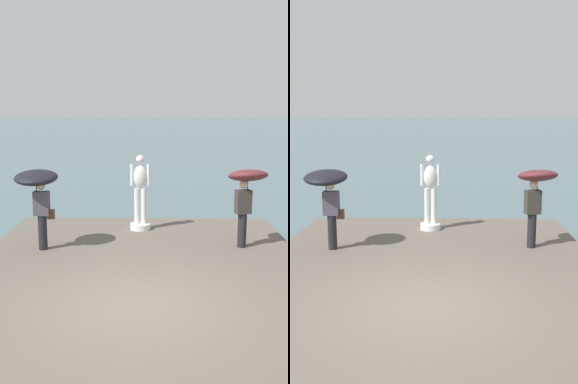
# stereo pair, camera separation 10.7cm
# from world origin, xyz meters

# --- Properties ---
(ground_plane) EXTENTS (400.00, 400.00, 0.00)m
(ground_plane) POSITION_xyz_m (0.00, 40.00, 0.00)
(ground_plane) COLOR #4C666B
(pier) EXTENTS (7.72, 9.61, 0.40)m
(pier) POSITION_xyz_m (0.00, 1.80, 0.20)
(pier) COLOR #60564C
(pier) RESTS_ON ground
(statue_white_figure) EXTENTS (0.59, 0.59, 2.19)m
(statue_white_figure) POSITION_xyz_m (-0.11, 5.25, 1.35)
(statue_white_figure) COLOR white
(statue_white_figure) RESTS_ON pier
(onlooker_left) EXTENTS (1.07, 1.10, 2.05)m
(onlooker_left) POSITION_xyz_m (-2.58, 3.26, 2.00)
(onlooker_left) COLOR black
(onlooker_left) RESTS_ON pier
(onlooker_right) EXTENTS (1.19, 1.22, 2.06)m
(onlooker_right) POSITION_xyz_m (2.62, 3.60, 1.99)
(onlooker_right) COLOR black
(onlooker_right) RESTS_ON pier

